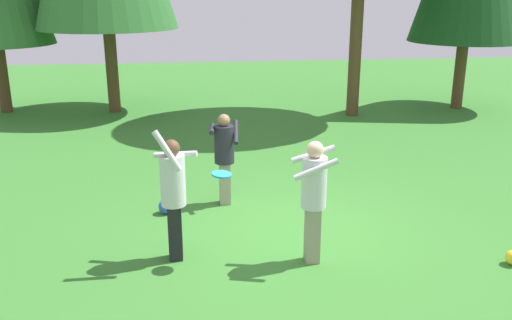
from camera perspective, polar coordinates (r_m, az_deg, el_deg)
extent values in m
plane|color=#387A2D|center=(8.70, 3.96, -7.33)|extent=(40.00, 40.00, 0.00)
cube|color=black|center=(7.78, -8.33, -7.34)|extent=(0.19, 0.22, 0.81)
cylinder|color=silver|center=(7.49, -8.58, -2.10)|extent=(0.34, 0.34, 0.70)
sphere|color=brown|center=(7.36, -8.74, 1.23)|extent=(0.23, 0.23, 0.23)
cylinder|color=silver|center=(7.58, -8.31, 0.57)|extent=(0.60, 0.22, 0.13)
cylinder|color=silver|center=(7.16, -9.16, 0.94)|extent=(0.39, 0.17, 0.55)
cube|color=gray|center=(7.67, 5.83, -7.63)|extent=(0.19, 0.22, 0.81)
cylinder|color=silver|center=(7.38, 6.01, -2.32)|extent=(0.34, 0.34, 0.70)
sphere|color=beige|center=(7.24, 6.12, 1.06)|extent=(0.23, 0.23, 0.23)
cylinder|color=silver|center=(7.11, 6.22, -0.99)|extent=(0.58, 0.15, 0.31)
cylinder|color=silver|center=(7.46, 5.94, 0.60)|extent=(0.60, 0.15, 0.27)
cube|color=gray|center=(9.63, -3.23, -2.38)|extent=(0.19, 0.22, 0.75)
cylinder|color=#23232D|center=(9.41, -3.30, 1.62)|extent=(0.34, 0.34, 0.65)
sphere|color=#8C6647|center=(9.30, -3.35, 4.11)|extent=(0.21, 0.21, 0.21)
cylinder|color=#23232D|center=(9.35, -2.10, 2.90)|extent=(0.12, 0.53, 0.33)
cylinder|color=#23232D|center=(9.34, -4.56, 3.21)|extent=(0.12, 0.56, 0.08)
cylinder|color=#2393D1|center=(7.32, -3.55, -1.48)|extent=(0.36, 0.36, 0.05)
sphere|color=blue|center=(9.39, -9.28, -4.76)|extent=(0.25, 0.25, 0.25)
cylinder|color=brown|center=(18.15, 20.53, 10.80)|extent=(0.34, 0.34, 3.70)
cylinder|color=brown|center=(17.01, -14.88, 12.23)|extent=(0.35, 0.35, 4.47)
cylinder|color=brown|center=(16.22, 10.27, 12.27)|extent=(0.35, 0.35, 4.45)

